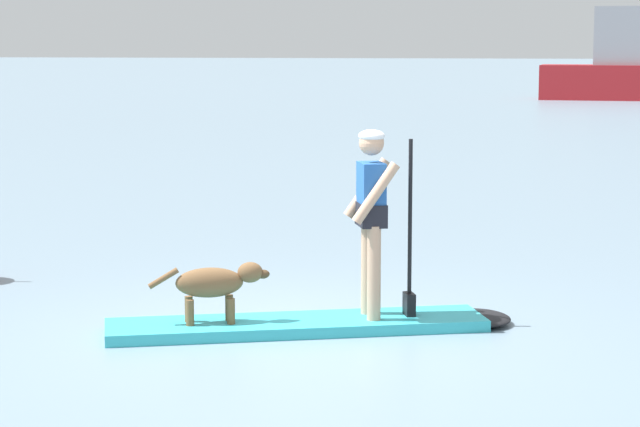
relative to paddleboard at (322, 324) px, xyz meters
The scene contains 4 objects.
ground_plane 0.23m from the paddleboard, 158.41° to the right, with size 400.00×400.00×0.00m, color gray.
paddleboard is the anchor object (origin of this frame).
person_paddler 1.10m from the paddleboard, 21.59° to the left, with size 0.68×0.59×1.65m.
dog 1.02m from the paddleboard, 158.41° to the right, with size 1.00×0.46×0.52m.
Camera 1 is at (2.34, -10.24, 2.49)m, focal length 69.02 mm.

